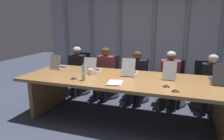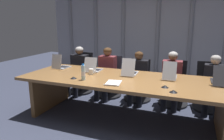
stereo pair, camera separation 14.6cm
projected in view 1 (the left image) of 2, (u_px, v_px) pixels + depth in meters
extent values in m
plane|color=#383D51|center=(124.00, 119.00, 3.74)|extent=(13.17, 13.17, 0.00)
cube|color=olive|center=(124.00, 79.00, 3.58)|extent=(3.58, 1.28, 0.05)
cube|color=black|center=(124.00, 83.00, 3.59)|extent=(3.05, 0.10, 0.06)
cube|color=brown|center=(49.00, 91.00, 4.15)|extent=(0.08, 1.09, 0.71)
cube|color=brown|center=(222.00, 112.00, 3.17)|extent=(0.08, 1.09, 0.71)
cube|color=#9999A0|center=(151.00, 28.00, 5.96)|extent=(6.59, 0.10, 3.06)
cylinder|color=gray|center=(66.00, 27.00, 6.78)|extent=(0.12, 0.12, 3.00)
cylinder|color=gray|center=(92.00, 27.00, 6.49)|extent=(0.12, 0.12, 3.00)
cylinder|color=gray|center=(120.00, 27.00, 6.20)|extent=(0.12, 0.12, 3.00)
cylinder|color=gray|center=(154.00, 28.00, 5.88)|extent=(0.12, 0.12, 3.00)
cylinder|color=gray|center=(187.00, 28.00, 5.60)|extent=(0.12, 0.12, 3.00)
cylinder|color=gray|center=(223.00, 28.00, 5.32)|extent=(0.12, 0.12, 3.00)
cube|color=#A8ADB7|center=(61.00, 68.00, 4.32)|extent=(0.26, 0.33, 0.02)
cube|color=black|center=(62.00, 67.00, 4.34)|extent=(0.21, 0.19, 0.00)
cube|color=#A8ADB7|center=(55.00, 62.00, 4.12)|extent=(0.24, 0.09, 0.29)
cube|color=black|center=(55.00, 62.00, 4.13)|extent=(0.22, 0.07, 0.26)
cube|color=#BCBCC1|center=(94.00, 70.00, 4.08)|extent=(0.26, 0.31, 0.02)
cube|color=black|center=(94.00, 70.00, 4.10)|extent=(0.21, 0.17, 0.00)
cube|color=#BCBCC1|center=(90.00, 65.00, 3.87)|extent=(0.25, 0.10, 0.28)
cube|color=black|center=(90.00, 65.00, 3.87)|extent=(0.22, 0.09, 0.25)
cube|color=#BCBCC1|center=(130.00, 73.00, 3.87)|extent=(0.26, 0.35, 0.02)
cube|color=black|center=(131.00, 72.00, 3.90)|extent=(0.21, 0.20, 0.00)
cube|color=#BCBCC1|center=(128.00, 67.00, 3.63)|extent=(0.24, 0.13, 0.30)
cube|color=black|center=(128.00, 67.00, 3.64)|extent=(0.22, 0.11, 0.27)
cube|color=#A8ADB7|center=(170.00, 76.00, 3.65)|extent=(0.23, 0.33, 0.02)
cube|color=black|center=(170.00, 75.00, 3.67)|extent=(0.19, 0.18, 0.00)
cube|color=#A8ADB7|center=(170.00, 70.00, 3.42)|extent=(0.22, 0.12, 0.29)
cube|color=black|center=(170.00, 70.00, 3.42)|extent=(0.20, 0.10, 0.26)
cube|color=#2D2D33|center=(217.00, 80.00, 3.41)|extent=(0.22, 0.35, 0.02)
cube|color=black|center=(217.00, 79.00, 3.43)|extent=(0.19, 0.19, 0.00)
cube|color=#2D2D33|center=(221.00, 75.00, 3.14)|extent=(0.22, 0.17, 0.29)
cube|color=black|center=(221.00, 75.00, 3.14)|extent=(0.20, 0.15, 0.26)
cube|color=black|center=(78.00, 76.00, 5.06)|extent=(0.51, 0.51, 0.08)
cube|color=black|center=(82.00, 63.00, 5.19)|extent=(0.44, 0.15, 0.52)
cylinder|color=#262628|center=(78.00, 84.00, 5.11)|extent=(0.05, 0.05, 0.32)
cylinder|color=black|center=(78.00, 91.00, 5.15)|extent=(0.60, 0.60, 0.04)
cube|color=#2D2D38|center=(106.00, 79.00, 4.83)|extent=(0.55, 0.55, 0.08)
cube|color=#2D2D38|center=(111.00, 65.00, 4.95)|extent=(0.45, 0.19, 0.49)
cylinder|color=#262628|center=(107.00, 87.00, 4.87)|extent=(0.05, 0.05, 0.32)
cylinder|color=black|center=(107.00, 95.00, 4.91)|extent=(0.60, 0.60, 0.04)
cube|color=black|center=(136.00, 82.00, 4.60)|extent=(0.48, 0.48, 0.08)
cube|color=black|center=(138.00, 68.00, 4.75)|extent=(0.43, 0.11, 0.45)
cylinder|color=#262628|center=(136.00, 91.00, 4.65)|extent=(0.05, 0.05, 0.32)
cylinder|color=black|center=(136.00, 98.00, 4.69)|extent=(0.60, 0.60, 0.04)
cube|color=black|center=(172.00, 85.00, 4.36)|extent=(0.49, 0.49, 0.08)
cube|color=black|center=(174.00, 70.00, 4.50)|extent=(0.43, 0.12, 0.47)
cylinder|color=#262628|center=(171.00, 94.00, 4.40)|extent=(0.05, 0.05, 0.32)
cylinder|color=black|center=(171.00, 102.00, 4.44)|extent=(0.60, 0.60, 0.04)
cube|color=black|center=(207.00, 89.00, 4.14)|extent=(0.55, 0.55, 0.08)
cube|color=black|center=(206.00, 72.00, 4.29)|extent=(0.44, 0.18, 0.48)
cylinder|color=#262628|center=(206.00, 98.00, 4.19)|extent=(0.05, 0.05, 0.32)
cylinder|color=black|center=(205.00, 107.00, 4.23)|extent=(0.60, 0.60, 0.04)
cube|color=black|center=(77.00, 65.00, 4.98)|extent=(0.39, 0.23, 0.49)
sphere|color=brown|center=(77.00, 51.00, 4.90)|extent=(0.19, 0.19, 0.19)
ellipsoid|color=#B2ADA8|center=(77.00, 50.00, 4.89)|extent=(0.19, 0.19, 0.14)
cylinder|color=black|center=(83.00, 63.00, 4.91)|extent=(0.07, 0.14, 0.27)
cylinder|color=brown|center=(79.00, 70.00, 4.74)|extent=(0.07, 0.30, 0.06)
cylinder|color=black|center=(72.00, 62.00, 5.02)|extent=(0.07, 0.14, 0.27)
cylinder|color=brown|center=(67.00, 69.00, 4.86)|extent=(0.07, 0.30, 0.06)
cylinder|color=#262833|center=(77.00, 79.00, 4.82)|extent=(0.14, 0.40, 0.13)
cylinder|color=#262833|center=(74.00, 89.00, 4.70)|extent=(0.11, 0.11, 0.42)
cylinder|color=#262833|center=(70.00, 78.00, 4.89)|extent=(0.14, 0.40, 0.13)
cylinder|color=#262833|center=(66.00, 88.00, 4.77)|extent=(0.11, 0.11, 0.42)
cube|color=brown|center=(106.00, 67.00, 4.74)|extent=(0.37, 0.22, 0.50)
sphere|color=brown|center=(106.00, 52.00, 4.66)|extent=(0.19, 0.19, 0.19)
ellipsoid|color=#472D19|center=(106.00, 51.00, 4.66)|extent=(0.19, 0.19, 0.14)
cylinder|color=brown|center=(112.00, 65.00, 4.68)|extent=(0.07, 0.14, 0.27)
cylinder|color=brown|center=(109.00, 72.00, 4.51)|extent=(0.07, 0.30, 0.06)
cylinder|color=brown|center=(99.00, 64.00, 4.78)|extent=(0.07, 0.14, 0.27)
cylinder|color=brown|center=(96.00, 71.00, 4.61)|extent=(0.07, 0.30, 0.06)
cylinder|color=#262833|center=(107.00, 82.00, 4.59)|extent=(0.13, 0.40, 0.13)
cylinder|color=#262833|center=(104.00, 93.00, 4.47)|extent=(0.11, 0.11, 0.42)
cylinder|color=#262833|center=(98.00, 81.00, 4.66)|extent=(0.13, 0.40, 0.13)
cylinder|color=#262833|center=(95.00, 92.00, 4.54)|extent=(0.11, 0.11, 0.42)
cube|color=black|center=(137.00, 70.00, 4.52)|extent=(0.41, 0.25, 0.46)
sphere|color=brown|center=(137.00, 55.00, 4.44)|extent=(0.18, 0.18, 0.18)
ellipsoid|color=#472D19|center=(138.00, 54.00, 4.44)|extent=(0.18, 0.18, 0.13)
cylinder|color=black|center=(145.00, 69.00, 4.46)|extent=(0.08, 0.14, 0.27)
cylinder|color=brown|center=(144.00, 77.00, 4.29)|extent=(0.08, 0.30, 0.06)
cylinder|color=black|center=(129.00, 68.00, 4.55)|extent=(0.08, 0.14, 0.27)
cylinder|color=brown|center=(127.00, 75.00, 4.38)|extent=(0.08, 0.30, 0.06)
cylinder|color=#262833|center=(140.00, 85.00, 4.36)|extent=(0.16, 0.41, 0.13)
cylinder|color=#262833|center=(139.00, 97.00, 4.24)|extent=(0.11, 0.11, 0.42)
cylinder|color=#262833|center=(131.00, 84.00, 4.41)|extent=(0.16, 0.41, 0.13)
cylinder|color=#262833|center=(129.00, 96.00, 4.29)|extent=(0.11, 0.11, 0.42)
cube|color=brown|center=(170.00, 72.00, 4.29)|extent=(0.39, 0.23, 0.49)
sphere|color=brown|center=(171.00, 56.00, 4.21)|extent=(0.18, 0.18, 0.18)
ellipsoid|color=#B2ADA8|center=(171.00, 55.00, 4.21)|extent=(0.18, 0.18, 0.14)
cylinder|color=brown|center=(179.00, 70.00, 4.23)|extent=(0.07, 0.14, 0.27)
cylinder|color=brown|center=(178.00, 78.00, 4.06)|extent=(0.07, 0.30, 0.06)
cylinder|color=brown|center=(162.00, 69.00, 4.33)|extent=(0.07, 0.14, 0.27)
cylinder|color=brown|center=(161.00, 77.00, 4.16)|extent=(0.07, 0.30, 0.06)
cylinder|color=#262833|center=(174.00, 88.00, 4.14)|extent=(0.14, 0.40, 0.13)
cylinder|color=#262833|center=(173.00, 101.00, 4.02)|extent=(0.11, 0.11, 0.42)
cylinder|color=#262833|center=(164.00, 87.00, 4.20)|extent=(0.14, 0.40, 0.13)
cylinder|color=#262833|center=(163.00, 100.00, 4.08)|extent=(0.11, 0.11, 0.42)
cube|color=black|center=(211.00, 76.00, 4.05)|extent=(0.37, 0.24, 0.47)
sphere|color=beige|center=(213.00, 59.00, 3.97)|extent=(0.18, 0.18, 0.18)
ellipsoid|color=#B2ADA8|center=(213.00, 58.00, 3.97)|extent=(0.18, 0.18, 0.13)
cylinder|color=black|center=(220.00, 74.00, 3.98)|extent=(0.08, 0.14, 0.27)
cylinder|color=beige|center=(221.00, 83.00, 3.82)|extent=(0.08, 0.30, 0.06)
cylinder|color=black|center=(203.00, 73.00, 4.09)|extent=(0.08, 0.14, 0.27)
cylinder|color=beige|center=(203.00, 81.00, 3.93)|extent=(0.08, 0.30, 0.06)
cylinder|color=#262833|center=(216.00, 92.00, 3.89)|extent=(0.15, 0.41, 0.13)
cylinder|color=#262833|center=(216.00, 106.00, 3.77)|extent=(0.11, 0.11, 0.42)
cylinder|color=#262833|center=(205.00, 91.00, 3.96)|extent=(0.15, 0.41, 0.13)
cylinder|color=#262833|center=(204.00, 104.00, 3.85)|extent=(0.11, 0.11, 0.42)
cylinder|color=silver|center=(84.00, 73.00, 3.41)|extent=(0.07, 0.07, 0.25)
cylinder|color=white|center=(84.00, 74.00, 3.41)|extent=(0.07, 0.07, 0.07)
cylinder|color=blue|center=(84.00, 65.00, 3.38)|extent=(0.04, 0.04, 0.02)
cylinder|color=white|center=(91.00, 72.00, 3.79)|extent=(0.08, 0.08, 0.10)
torus|color=white|center=(93.00, 72.00, 3.77)|extent=(0.07, 0.01, 0.07)
cone|color=black|center=(166.00, 86.00, 3.09)|extent=(0.11, 0.11, 0.03)
cone|color=black|center=(175.00, 90.00, 2.87)|extent=(0.11, 0.11, 0.03)
cone|color=black|center=(74.00, 78.00, 3.50)|extent=(0.11, 0.11, 0.03)
cube|color=silver|center=(115.00, 83.00, 3.26)|extent=(0.26, 0.33, 0.02)
cylinder|color=silver|center=(112.00, 85.00, 3.12)|extent=(0.21, 0.04, 0.01)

